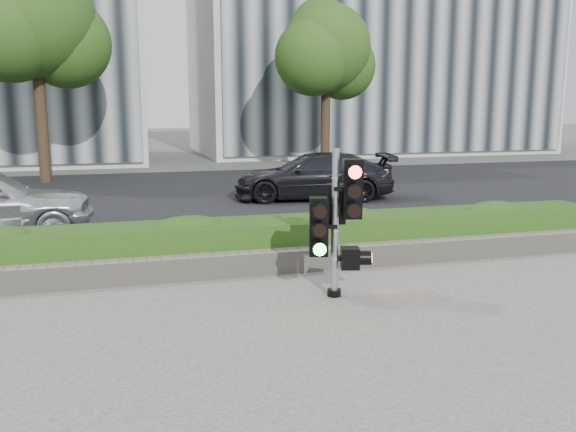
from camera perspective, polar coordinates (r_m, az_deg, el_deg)
The scene contains 11 objects.
ground at distance 7.51m, azimuth 2.40°, elevation -9.28°, with size 120.00×120.00×0.00m, color #51514C.
sidewalk at distance 5.38m, azimuth 11.06°, elevation -17.64°, with size 16.00×11.00×0.03m, color #9E9389.
road at distance 17.05m, azimuth -8.05°, elevation 1.81°, with size 60.00×13.00×0.02m, color black.
curb at distance 10.41m, azimuth -2.97°, elevation -3.33°, with size 60.00×0.25×0.12m, color gray.
stone_wall at distance 9.20m, azimuth -1.26°, elevation -4.26°, with size 12.00×0.32×0.34m, color gray.
hedge at distance 9.77m, azimuth -2.21°, elevation -2.37°, with size 12.00×1.00×0.68m, color #407624.
building_right at distance 34.53m, azimuth 7.21°, elevation 16.10°, with size 18.00×10.00×12.00m, color #B7B7B2.
tree_left at distance 21.55m, azimuth -22.65°, elevation 16.34°, with size 4.61×4.03×7.34m.
tree_right at distance 23.64m, azimuth 3.52°, elevation 15.13°, with size 4.10×3.58×6.53m.
traffic_signal at distance 7.93m, azimuth 4.61°, elevation 0.03°, with size 0.71×0.58×1.95m.
car_dark at distance 16.35m, azimuth 2.39°, elevation 3.76°, with size 1.73×4.26×1.24m, color black.
Camera 1 is at (-2.20, -6.72, 2.53)m, focal length 38.00 mm.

